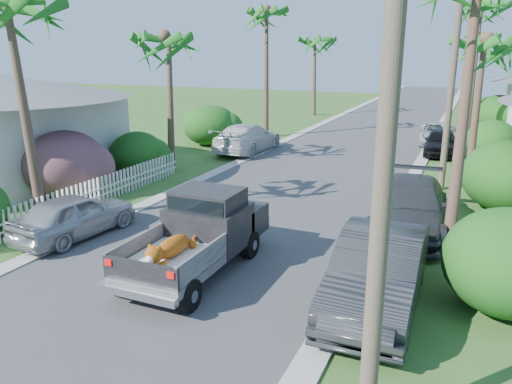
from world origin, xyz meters
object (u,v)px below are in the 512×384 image
at_px(palm_l_d, 316,39).
at_px(parked_car_rd, 438,134).
at_px(pickup_truck, 204,231).
at_px(palm_l_a, 11,1).
at_px(parked_car_rf, 441,142).
at_px(utility_pole_a, 387,130).
at_px(palm_r_d, 484,35).
at_px(utility_pole_c, 465,65).
at_px(parked_car_lf, 247,138).
at_px(parked_car_ln, 75,216).
at_px(palm_r_b, 485,40).
at_px(palm_l_b, 167,37).
at_px(utility_pole_d, 470,61).
at_px(utility_pole_b, 453,76).
at_px(parked_car_rn, 378,272).
at_px(parked_car_rm, 409,207).
at_px(palm_r_c, 482,5).
at_px(palm_l_c, 267,11).

bearing_deg(palm_l_d, parked_car_rd, -42.88).
xyz_separation_m(pickup_truck, palm_l_a, (-6.61, 0.65, 5.92)).
height_order(parked_car_rf, utility_pole_a, utility_pole_a).
bearing_deg(palm_r_d, utility_pole_c, -94.29).
xyz_separation_m(parked_car_lf, palm_l_d, (-1.50, 17.13, 5.65)).
relative_size(parked_car_ln, palm_r_b, 0.56).
distance_m(parked_car_rd, utility_pole_c, 5.95).
distance_m(palm_l_b, utility_pole_d, 33.42).
distance_m(palm_r_d, utility_pole_b, 27.10).
bearing_deg(palm_l_b, utility_pole_d, 68.20).
height_order(pickup_truck, parked_car_rn, pickup_truck).
bearing_deg(parked_car_rn, palm_l_d, 108.57).
xyz_separation_m(palm_r_b, palm_r_d, (-0.10, 25.00, 0.79)).
distance_m(parked_car_rm, palm_l_a, 13.50).
xyz_separation_m(parked_car_rd, utility_pole_a, (0.97, -25.67, 3.96)).
xyz_separation_m(palm_r_c, utility_pole_c, (-0.60, 2.00, -3.51)).
distance_m(palm_l_a, utility_pole_c, 27.74).
bearing_deg(palm_r_c, palm_l_c, -161.85).
bearing_deg(utility_pole_c, palm_r_b, -85.60).
distance_m(palm_l_b, palm_l_d, 22.00).
bearing_deg(utility_pole_b, palm_r_b, 63.43).
xyz_separation_m(parked_car_rn, parked_car_rm, (0.00, 5.34, -0.04)).
relative_size(parked_car_rf, utility_pole_d, 0.45).
relative_size(parked_car_lf, palm_l_d, 0.71).
distance_m(palm_l_c, palm_r_d, 21.95).
height_order(palm_l_c, palm_r_b, palm_l_c).
bearing_deg(palm_r_c, palm_l_d, 147.79).
xyz_separation_m(parked_car_rd, utility_pole_c, (0.97, 4.33, 3.96)).
relative_size(parked_car_rm, palm_r_d, 0.69).
height_order(parked_car_lf, utility_pole_b, utility_pole_b).
bearing_deg(palm_r_d, parked_car_lf, -116.43).
height_order(parked_car_rf, utility_pole_d, utility_pole_d).
bearing_deg(parked_car_rn, utility_pole_b, 85.66).
xyz_separation_m(palm_l_c, utility_pole_d, (11.60, 21.00, -3.31)).
bearing_deg(parked_car_ln, palm_r_c, -108.46).
bearing_deg(parked_car_rd, palm_r_b, -82.03).
bearing_deg(palm_r_c, palm_r_d, 88.77).
height_order(parked_car_rm, parked_car_rd, parked_car_rm).
bearing_deg(utility_pole_b, parked_car_ln, -133.80).
bearing_deg(utility_pole_b, pickup_truck, -115.99).
bearing_deg(pickup_truck, parked_car_ln, 175.98).
relative_size(palm_l_a, palm_r_b, 1.14).
bearing_deg(utility_pole_a, palm_l_b, 131.53).
relative_size(palm_r_b, utility_pole_b, 0.80).
xyz_separation_m(parked_car_rf, palm_l_b, (-11.80, -8.43, 5.45)).
bearing_deg(utility_pole_d, palm_r_d, -73.30).
bearing_deg(palm_r_b, parked_car_rm, -101.84).
relative_size(palm_l_a, utility_pole_c, 0.91).
distance_m(utility_pole_a, utility_pole_c, 30.00).
xyz_separation_m(parked_car_rn, parked_car_ln, (-9.30, 0.65, -0.16)).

